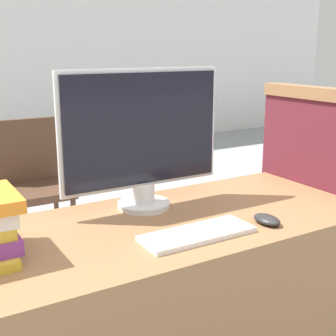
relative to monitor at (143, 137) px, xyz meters
name	(u,v)px	position (x,y,z in m)	size (l,w,h in m)	color
desk	(160,327)	(-0.03, -0.17, -0.65)	(1.49, 0.63, 0.78)	#8C603D
carrel_divider	(316,227)	(0.74, -0.16, -0.43)	(0.07, 0.65, 1.18)	#5B1E28
monitor	(143,137)	(0.00, 0.00, 0.00)	(0.61, 0.19, 0.49)	silver
keyboard	(197,234)	(0.01, -0.33, -0.25)	(0.36, 0.13, 0.02)	white
mouse	(267,219)	(0.27, -0.35, -0.24)	(0.07, 0.11, 0.03)	#262626
far_chair	(32,178)	(0.02, 1.67, -0.55)	(0.44, 0.44, 0.87)	#4C3323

